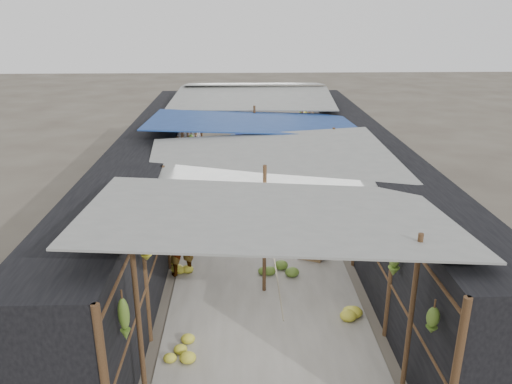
{
  "coord_description": "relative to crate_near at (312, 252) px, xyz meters",
  "views": [
    {
      "loc": [
        -0.46,
        -5.59,
        5.21
      ],
      "look_at": [
        -0.08,
        5.3,
        1.25
      ],
      "focal_mm": 35.0,
      "sensor_mm": 36.0,
      "label": 1
    }
  ],
  "objects": [
    {
      "name": "stall_left",
      "position": [
        -3.83,
        2.14,
        0.99
      ],
      "size": [
        1.4,
        15.0,
        2.3
      ],
      "primitive_type": "cube",
      "color": "black",
      "rests_on": "ground"
    },
    {
      "name": "stall_right",
      "position": [
        1.57,
        2.14,
        0.99
      ],
      "size": [
        1.4,
        15.0,
        2.3
      ],
      "primitive_type": "cube",
      "color": "black",
      "rests_on": "ground"
    },
    {
      "name": "aisle_slab",
      "position": [
        -1.13,
        2.14,
        -0.15
      ],
      "size": [
        3.6,
        16.0,
        0.02
      ],
      "primitive_type": "cube",
      "color": "#9E998E",
      "rests_on": "ground"
    },
    {
      "name": "vendor_elderly",
      "position": [
        -2.83,
        -0.63,
        0.73
      ],
      "size": [
        0.76,
        0.67,
        1.76
      ],
      "primitive_type": "imported",
      "rotation": [
        0.0,
        0.0,
        3.62
      ],
      "color": "white",
      "rests_on": "ground"
    },
    {
      "name": "crate_near",
      "position": [
        0.0,
        0.0,
        0.0
      ],
      "size": [
        0.64,
        0.59,
        0.31
      ],
      "primitive_type": "cube",
      "rotation": [
        0.0,
        0.0,
        -0.42
      ],
      "color": "olive",
      "rests_on": "ground"
    },
    {
      "name": "floor_bananas",
      "position": [
        -1.16,
        1.53,
        -0.01
      ],
      "size": [
        3.94,
        10.07,
        0.36
      ],
      "color": "gold",
      "rests_on": "ground"
    },
    {
      "name": "market_canopy",
      "position": [
        -1.11,
        2.48,
        2.26
      ],
      "size": [
        5.62,
        15.2,
        2.77
      ],
      "color": "brown",
      "rests_on": "ground"
    },
    {
      "name": "black_basin",
      "position": [
        -0.3,
        5.22,
        -0.07
      ],
      "size": [
        0.59,
        0.59,
        0.18
      ],
      "primitive_type": "cylinder",
      "color": "black",
      "rests_on": "ground"
    },
    {
      "name": "vendor_seated",
      "position": [
        -0.31,
        2.07,
        0.26
      ],
      "size": [
        0.37,
        0.57,
        0.84
      ],
      "primitive_type": "imported",
      "rotation": [
        0.0,
        0.0,
        -1.46
      ],
      "color": "#4D4743",
      "rests_on": "ground"
    },
    {
      "name": "crate_back",
      "position": [
        -1.45,
        2.94,
        -0.01
      ],
      "size": [
        0.55,
        0.51,
        0.28
      ],
      "primitive_type": "cube",
      "rotation": [
        0.0,
        0.0,
        0.42
      ],
      "color": "olive",
      "rests_on": "ground"
    },
    {
      "name": "hanging_bananas",
      "position": [
        -1.28,
        2.11,
        1.49
      ],
      "size": [
        3.96,
        13.7,
        0.81
      ],
      "color": "#5A7D29",
      "rests_on": "ground"
    },
    {
      "name": "shopper_blue",
      "position": [
        -1.89,
        0.98,
        0.69
      ],
      "size": [
        0.98,
        0.87,
        1.68
      ],
      "primitive_type": "imported",
      "rotation": [
        0.0,
        0.0,
        0.32
      ],
      "color": "#2043A4",
      "rests_on": "ground"
    },
    {
      "name": "crate_mid",
      "position": [
        -0.87,
        0.76,
        -0.01
      ],
      "size": [
        0.53,
        0.46,
        0.28
      ],
      "primitive_type": "cube",
      "rotation": [
        0.0,
        0.0,
        0.18
      ],
      "color": "olive",
      "rests_on": "ground"
    }
  ]
}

